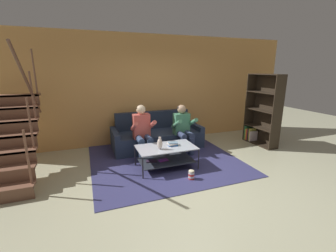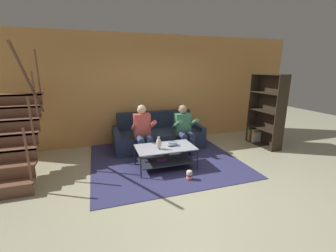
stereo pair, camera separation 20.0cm
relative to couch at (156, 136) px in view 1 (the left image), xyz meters
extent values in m
plane|color=#B9B996|center=(0.12, -1.81, -0.29)|extent=(16.80, 16.80, 0.00)
cube|color=tan|center=(0.12, 0.65, 1.16)|extent=(8.40, 0.12, 2.90)
cube|color=brown|center=(-3.10, -1.02, 0.34)|extent=(1.07, 0.26, 0.04)
cube|color=brown|center=(-3.10, -1.14, 0.25)|extent=(1.07, 0.02, 0.22)
cube|color=brown|center=(-3.10, -0.76, 0.55)|extent=(1.07, 0.26, 0.04)
cube|color=brown|center=(-3.10, -0.88, 0.46)|extent=(1.07, 0.02, 0.22)
cube|color=brown|center=(-3.10, -0.50, 0.77)|extent=(1.07, 0.26, 0.04)
cube|color=brown|center=(-3.10, -0.62, 0.68)|extent=(1.07, 0.02, 0.22)
cube|color=brown|center=(-3.10, -0.24, 0.98)|extent=(1.07, 0.26, 0.04)
cube|color=brown|center=(-3.10, -0.36, 0.89)|extent=(1.07, 0.02, 0.22)
cube|color=brown|center=(-3.10, 0.02, 1.20)|extent=(1.07, 0.26, 0.04)
cube|color=brown|center=(-3.10, -0.10, 1.11)|extent=(1.07, 0.02, 0.22)
cylinder|color=brown|center=(-2.61, -1.53, 0.37)|extent=(0.04, 0.04, 0.90)
cylinder|color=brown|center=(-2.61, -1.02, 0.81)|extent=(0.04, 0.04, 0.90)
cylinder|color=brown|center=(-2.61, -0.50, 1.24)|extent=(0.04, 0.04, 0.90)
cylinder|color=brown|center=(-2.61, 0.02, 1.67)|extent=(0.04, 0.04, 0.90)
cylinder|color=brown|center=(-2.61, -0.76, 1.47)|extent=(0.05, 1.59, 1.33)
cube|color=#27324A|center=(0.00, -0.06, -0.07)|extent=(2.02, 0.96, 0.43)
cube|color=#212B3F|center=(0.00, 0.33, 0.38)|extent=(2.02, 0.18, 0.46)
cube|color=#27324A|center=(-1.07, -0.06, -0.01)|extent=(0.13, 0.96, 0.55)
cube|color=#27324A|center=(1.07, -0.06, -0.01)|extent=(0.13, 0.96, 0.55)
cylinder|color=#334568|center=(-0.61, -0.84, -0.07)|extent=(0.14, 0.14, 0.43)
cylinder|color=#334568|center=(-0.41, -0.84, -0.07)|extent=(0.14, 0.14, 0.43)
cylinder|color=#334568|center=(-0.61, -0.67, 0.19)|extent=(0.14, 0.42, 0.14)
cylinder|color=#334568|center=(-0.41, -0.67, 0.19)|extent=(0.14, 0.42, 0.14)
cube|color=#C7544B|center=(-0.51, -0.46, 0.43)|extent=(0.38, 0.22, 0.57)
cylinder|color=#C7544B|center=(-0.71, -0.64, 0.49)|extent=(0.09, 0.49, 0.31)
cylinder|color=#C7544B|center=(-0.30, -0.64, 0.49)|extent=(0.09, 0.49, 0.31)
sphere|color=beige|center=(-0.51, -0.46, 0.82)|extent=(0.21, 0.21, 0.21)
ellipsoid|color=black|center=(-0.51, -0.44, 0.85)|extent=(0.21, 0.21, 0.13)
cylinder|color=navy|center=(0.41, -0.84, -0.07)|extent=(0.14, 0.14, 0.43)
cylinder|color=navy|center=(0.61, -0.84, -0.07)|extent=(0.14, 0.14, 0.43)
cylinder|color=navy|center=(0.41, -0.67, 0.19)|extent=(0.14, 0.42, 0.14)
cylinder|color=navy|center=(0.61, -0.67, 0.19)|extent=(0.14, 0.42, 0.14)
cube|color=#458562|center=(0.51, -0.46, 0.40)|extent=(0.38, 0.22, 0.52)
cylinder|color=#458562|center=(0.30, -0.64, 0.46)|extent=(0.09, 0.49, 0.31)
cylinder|color=#458562|center=(0.71, -0.64, 0.46)|extent=(0.09, 0.49, 0.31)
sphere|color=tan|center=(0.51, -0.46, 0.77)|extent=(0.21, 0.21, 0.21)
ellipsoid|color=black|center=(0.51, -0.44, 0.79)|extent=(0.21, 0.21, 0.13)
cube|color=#B4BCCB|center=(-0.20, -1.29, 0.16)|extent=(1.20, 0.69, 0.02)
cube|color=#2F343D|center=(-0.20, -1.29, -0.13)|extent=(1.10, 0.63, 0.02)
cylinder|color=#29272E|center=(-0.78, -1.62, -0.06)|extent=(0.03, 0.03, 0.46)
cylinder|color=#29272E|center=(0.39, -1.62, -0.06)|extent=(0.03, 0.03, 0.46)
cylinder|color=#29272E|center=(-0.78, -0.96, -0.06)|extent=(0.03, 0.03, 0.46)
cylinder|color=#29272E|center=(0.39, -0.96, -0.06)|extent=(0.03, 0.03, 0.46)
cube|color=#2F1F32|center=(-0.51, -1.27, -0.11)|extent=(0.24, 0.17, 0.02)
cube|color=purple|center=(-0.27, -1.31, -0.11)|extent=(0.21, 0.15, 0.02)
cube|color=navy|center=(-0.10, -0.77, -0.29)|extent=(3.20, 3.23, 0.01)
cube|color=slate|center=(-0.10, -0.77, -0.28)|extent=(1.76, 1.78, 0.00)
ellipsoid|color=beige|center=(-0.36, -1.37, 0.28)|extent=(0.10, 0.10, 0.23)
cylinder|color=beige|center=(-0.36, -1.37, 0.39)|extent=(0.05, 0.05, 0.05)
cube|color=#2663B6|center=(-0.04, -1.25, 0.18)|extent=(0.21, 0.19, 0.03)
cube|color=silver|center=(-0.05, -1.26, 0.20)|extent=(0.20, 0.18, 0.02)
cube|color=#6F90AC|center=(-0.03, -1.26, 0.22)|extent=(0.21, 0.16, 0.02)
cube|color=#2F241A|center=(2.71, -0.29, 0.65)|extent=(0.34, 0.03, 1.88)
cube|color=#2F241A|center=(2.74, -1.25, 0.65)|extent=(0.34, 0.03, 1.88)
cube|color=#2F241A|center=(2.88, -0.77, 0.65)|extent=(0.05, 0.99, 1.88)
cube|color=#2F241A|center=(2.72, -0.77, -0.28)|extent=(0.37, 0.95, 0.02)
cube|color=#2F241A|center=(2.72, -0.77, 0.18)|extent=(0.37, 0.95, 0.02)
cube|color=#2F241A|center=(2.72, -0.77, 0.65)|extent=(0.37, 0.95, 0.02)
cube|color=#2F241A|center=(2.72, -0.77, 1.12)|extent=(0.37, 0.95, 0.02)
cube|color=#2F241A|center=(2.72, -0.77, 1.58)|extent=(0.37, 0.95, 0.02)
cube|color=#3A8353|center=(2.71, -0.32, -0.07)|extent=(0.30, 0.04, 0.40)
cube|color=gold|center=(2.67, -0.37, -0.11)|extent=(0.22, 0.04, 0.32)
cube|color=#D13B35|center=(2.70, -0.41, -0.11)|extent=(0.28, 0.05, 0.31)
cube|color=#232331|center=(2.69, -0.46, -0.10)|extent=(0.26, 0.05, 0.34)
cube|color=#B4AB47|center=(2.69, -0.51, -0.09)|extent=(0.24, 0.04, 0.36)
cube|color=silver|center=(2.70, -0.55, -0.13)|extent=(0.27, 0.04, 0.28)
cylinder|color=red|center=(0.06, -1.95, -0.27)|extent=(0.11, 0.11, 0.04)
cylinder|color=white|center=(0.06, -1.95, -0.23)|extent=(0.11, 0.11, 0.04)
cylinder|color=red|center=(0.06, -1.95, -0.19)|extent=(0.11, 0.11, 0.04)
cylinder|color=white|center=(0.06, -1.95, -0.15)|extent=(0.11, 0.11, 0.04)
ellipsoid|color=beige|center=(0.06, -1.95, -0.12)|extent=(0.11, 0.11, 0.04)
camera|label=1|loc=(-1.69, -5.39, 1.74)|focal=24.00mm
camera|label=2|loc=(-1.50, -5.46, 1.74)|focal=24.00mm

